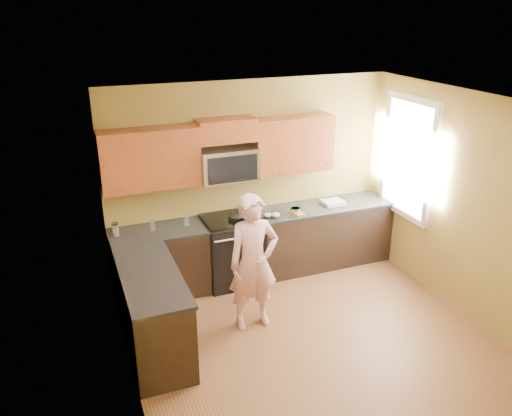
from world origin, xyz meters
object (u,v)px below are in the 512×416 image
frying_pan (238,219)px  butter_tub (295,213)px  stove (232,250)px  microwave (228,179)px  woman (253,262)px  travel_mug (116,236)px

frying_pan → butter_tub: bearing=-19.4°
stove → microwave: bearing=90.0°
frying_pan → butter_tub: size_ratio=3.18×
microwave → woman: microwave is taller
stove → woman: bearing=-95.5°
stove → frying_pan: frying_pan is taller
butter_tub → travel_mug: travel_mug is taller
woman → travel_mug: size_ratio=9.54×
travel_mug → woman: bearing=-38.4°
travel_mug → stove: bearing=-1.6°
microwave → woman: 1.35m
stove → woman: woman is taller
frying_pan → butter_tub: 0.83m
stove → butter_tub: butter_tub is taller
stove → frying_pan: (0.06, -0.06, 0.47)m
travel_mug → butter_tub: bearing=-3.5°
woman → travel_mug: woman is taller
stove → butter_tub: (0.89, -0.10, 0.45)m
butter_tub → stove: bearing=173.3°
stove → woman: (-0.10, -1.07, 0.35)m
microwave → travel_mug: bearing=-176.8°
microwave → butter_tub: bearing=-14.5°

